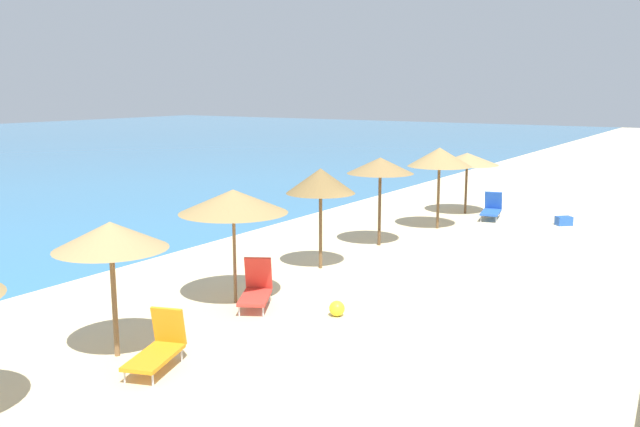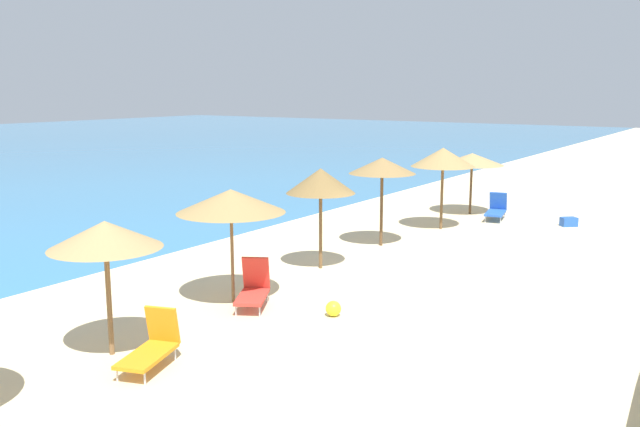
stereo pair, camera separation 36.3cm
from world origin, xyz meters
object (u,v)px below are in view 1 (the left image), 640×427
lounge_chair_1 (256,289)px  beach_ball (337,308)px  beach_umbrella_6 (467,159)px  lounge_chair_0 (492,209)px  beach_umbrella_5 (440,157)px  lounge_chair_2 (159,347)px  beach_umbrella_1 (111,236)px  beach_umbrella_2 (233,201)px  beach_umbrella_3 (321,181)px  cooler_box (564,221)px  beach_umbrella_4 (380,166)px

lounge_chair_1 → beach_ball: size_ratio=4.16×
beach_umbrella_6 → lounge_chair_1: size_ratio=1.72×
lounge_chair_0 → beach_ball: size_ratio=4.61×
beach_umbrella_5 → beach_umbrella_6: bearing=4.1°
lounge_chair_0 → lounge_chair_2: lounge_chair_2 is taller
beach_umbrella_1 → beach_umbrella_2: 3.74m
lounge_chair_0 → beach_umbrella_5: bearing=58.6°
beach_ball → beach_umbrella_6: bearing=9.1°
beach_umbrella_3 → beach_ball: size_ratio=8.12×
beach_umbrella_2 → lounge_chair_2: 4.42m
cooler_box → lounge_chair_0: bearing=94.3°
lounge_chair_2 → beach_ball: size_ratio=4.31×
beach_umbrella_1 → beach_umbrella_2: size_ratio=0.96×
beach_umbrella_6 → beach_umbrella_3: bearing=178.2°
beach_umbrella_3 → beach_umbrella_2: bearing=179.6°
beach_umbrella_1 → lounge_chair_1: beach_umbrella_1 is taller
lounge_chair_0 → lounge_chair_2: (-17.16, 0.34, 0.00)m
lounge_chair_1 → beach_umbrella_3: bearing=-109.7°
beach_umbrella_6 → beach_umbrella_2: bearing=178.5°
beach_umbrella_1 → lounge_chair_2: size_ratio=1.72×
beach_umbrella_2 → lounge_chair_0: 13.71m
beach_umbrella_6 → cooler_box: size_ratio=4.47×
lounge_chair_1 → lounge_chair_2: size_ratio=0.97×
lounge_chair_0 → lounge_chair_2: size_ratio=1.07×
beach_umbrella_3 → beach_umbrella_6: 10.34m
beach_umbrella_6 → lounge_chair_2: beach_umbrella_6 is taller
beach_umbrella_4 → beach_umbrella_5: bearing=-8.5°
beach_umbrella_1 → beach_ball: size_ratio=7.42×
beach_umbrella_4 → beach_ball: 7.48m
cooler_box → beach_umbrella_6: bearing=84.9°
beach_umbrella_6 → lounge_chair_0: beach_umbrella_6 is taller
beach_umbrella_1 → beach_umbrella_4: 10.84m
beach_umbrella_1 → beach_umbrella_3: size_ratio=0.91×
beach_umbrella_1 → lounge_chair_0: 17.36m
beach_umbrella_6 → lounge_chair_0: size_ratio=1.55×
beach_umbrella_3 → beach_ball: 4.69m
beach_umbrella_1 → lounge_chair_0: beach_umbrella_1 is taller
beach_ball → lounge_chair_0: bearing=4.0°
beach_umbrella_4 → beach_ball: bearing=-159.8°
lounge_chair_1 → lounge_chair_2: 3.78m
beach_umbrella_4 → lounge_chair_2: 11.09m
lounge_chair_1 → beach_umbrella_1: bearing=55.0°
beach_umbrella_6 → beach_ball: size_ratio=7.15×
lounge_chair_1 → lounge_chair_0: bearing=-123.2°
beach_umbrella_5 → beach_ball: beach_umbrella_5 is taller
beach_umbrella_3 → beach_umbrella_5: bearing=-4.7°
beach_umbrella_1 → cooler_box: size_ratio=4.64×
beach_umbrella_3 → lounge_chair_1: 4.24m
beach_umbrella_5 → beach_umbrella_1: bearing=178.4°
lounge_chair_1 → lounge_chair_2: lounge_chair_1 is taller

